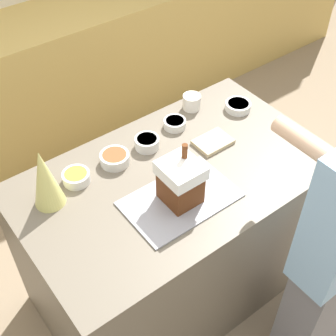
{
  "coord_description": "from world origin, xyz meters",
  "views": [
    {
      "loc": [
        -0.91,
        -1.16,
        2.38
      ],
      "look_at": [
        -0.04,
        0.0,
        0.96
      ],
      "focal_mm": 50.0,
      "sensor_mm": 36.0,
      "label": 1
    }
  ],
  "objects_px": {
    "candy_bowl_front_corner": "(147,142)",
    "candy_bowl_center_rear": "(115,158)",
    "decorative_tree": "(45,178)",
    "candy_bowl_far_right": "(76,177)",
    "gingerbread_house": "(181,181)",
    "cookbook": "(213,142)",
    "baking_tray": "(180,199)",
    "mug": "(192,102)",
    "candy_bowl_far_left": "(238,106)",
    "candy_bowl_behind_tray": "(175,123)"
  },
  "relations": [
    {
      "from": "candy_bowl_far_left",
      "to": "candy_bowl_behind_tray",
      "type": "bearing_deg",
      "value": 166.46
    },
    {
      "from": "decorative_tree",
      "to": "candy_bowl_front_corner",
      "type": "relative_size",
      "value": 2.44
    },
    {
      "from": "mug",
      "to": "candy_bowl_front_corner",
      "type": "bearing_deg",
      "value": -163.11
    },
    {
      "from": "baking_tray",
      "to": "decorative_tree",
      "type": "distance_m",
      "value": 0.56
    },
    {
      "from": "candy_bowl_center_rear",
      "to": "candy_bowl_far_left",
      "type": "bearing_deg",
      "value": -3.6
    },
    {
      "from": "decorative_tree",
      "to": "candy_bowl_far_right",
      "type": "relative_size",
      "value": 2.32
    },
    {
      "from": "decorative_tree",
      "to": "candy_bowl_front_corner",
      "type": "distance_m",
      "value": 0.54
    },
    {
      "from": "baking_tray",
      "to": "gingerbread_house",
      "type": "relative_size",
      "value": 1.8
    },
    {
      "from": "gingerbread_house",
      "to": "candy_bowl_front_corner",
      "type": "distance_m",
      "value": 0.38
    },
    {
      "from": "gingerbread_house",
      "to": "candy_bowl_front_corner",
      "type": "height_order",
      "value": "gingerbread_house"
    },
    {
      "from": "decorative_tree",
      "to": "candy_bowl_far_left",
      "type": "xyz_separation_m",
      "value": [
        1.07,
        -0.01,
        -0.12
      ]
    },
    {
      "from": "gingerbread_house",
      "to": "candy_bowl_far_right",
      "type": "relative_size",
      "value": 2.15
    },
    {
      "from": "gingerbread_house",
      "to": "mug",
      "type": "relative_size",
      "value": 2.83
    },
    {
      "from": "cookbook",
      "to": "mug",
      "type": "bearing_deg",
      "value": 71.14
    },
    {
      "from": "candy_bowl_center_rear",
      "to": "gingerbread_house",
      "type": "bearing_deg",
      "value": -74.97
    },
    {
      "from": "baking_tray",
      "to": "candy_bowl_front_corner",
      "type": "bearing_deg",
      "value": 76.95
    },
    {
      "from": "gingerbread_house",
      "to": "candy_bowl_far_right",
      "type": "distance_m",
      "value": 0.47
    },
    {
      "from": "gingerbread_house",
      "to": "decorative_tree",
      "type": "relative_size",
      "value": 0.93
    },
    {
      "from": "decorative_tree",
      "to": "candy_bowl_center_rear",
      "type": "relative_size",
      "value": 2.1
    },
    {
      "from": "candy_bowl_front_corner",
      "to": "candy_bowl_center_rear",
      "type": "distance_m",
      "value": 0.18
    },
    {
      "from": "candy_bowl_far_right",
      "to": "mug",
      "type": "bearing_deg",
      "value": 8.13
    },
    {
      "from": "baking_tray",
      "to": "candy_bowl_far_right",
      "type": "distance_m",
      "value": 0.47
    },
    {
      "from": "gingerbread_house",
      "to": "candy_bowl_far_right",
      "type": "height_order",
      "value": "gingerbread_house"
    },
    {
      "from": "baking_tray",
      "to": "decorative_tree",
      "type": "relative_size",
      "value": 1.67
    },
    {
      "from": "cookbook",
      "to": "candy_bowl_front_corner",
      "type": "bearing_deg",
      "value": 147.47
    },
    {
      "from": "candy_bowl_center_rear",
      "to": "cookbook",
      "type": "distance_m",
      "value": 0.48
    },
    {
      "from": "cookbook",
      "to": "mug",
      "type": "xyz_separation_m",
      "value": [
        0.1,
        0.28,
        0.03
      ]
    },
    {
      "from": "baking_tray",
      "to": "mug",
      "type": "xyz_separation_m",
      "value": [
        0.44,
        0.47,
        0.03
      ]
    },
    {
      "from": "mug",
      "to": "candy_bowl_far_right",
      "type": "bearing_deg",
      "value": -171.87
    },
    {
      "from": "candy_bowl_far_right",
      "to": "candy_bowl_behind_tray",
      "type": "distance_m",
      "value": 0.57
    },
    {
      "from": "candy_bowl_front_corner",
      "to": "cookbook",
      "type": "xyz_separation_m",
      "value": [
        0.27,
        -0.17,
        -0.02
      ]
    },
    {
      "from": "gingerbread_house",
      "to": "candy_bowl_center_rear",
      "type": "distance_m",
      "value": 0.38
    },
    {
      "from": "baking_tray",
      "to": "cookbook",
      "type": "xyz_separation_m",
      "value": [
        0.35,
        0.19,
        0.01
      ]
    },
    {
      "from": "decorative_tree",
      "to": "mug",
      "type": "bearing_deg",
      "value": 9.32
    },
    {
      "from": "candy_bowl_far_right",
      "to": "cookbook",
      "type": "height_order",
      "value": "candy_bowl_far_right"
    },
    {
      "from": "gingerbread_house",
      "to": "candy_bowl_center_rear",
      "type": "bearing_deg",
      "value": 105.03
    },
    {
      "from": "baking_tray",
      "to": "mug",
      "type": "height_order",
      "value": "mug"
    },
    {
      "from": "decorative_tree",
      "to": "cookbook",
      "type": "height_order",
      "value": "decorative_tree"
    },
    {
      "from": "cookbook",
      "to": "candy_bowl_center_rear",
      "type": "bearing_deg",
      "value": 158.93
    },
    {
      "from": "candy_bowl_behind_tray",
      "to": "mug",
      "type": "height_order",
      "value": "mug"
    },
    {
      "from": "candy_bowl_front_corner",
      "to": "candy_bowl_far_left",
      "type": "xyz_separation_m",
      "value": [
        0.55,
        -0.04,
        -0.01
      ]
    },
    {
      "from": "candy_bowl_front_corner",
      "to": "candy_bowl_far_right",
      "type": "relative_size",
      "value": 0.95
    },
    {
      "from": "candy_bowl_front_corner",
      "to": "gingerbread_house",
      "type": "bearing_deg",
      "value": -103.01
    },
    {
      "from": "candy_bowl_front_corner",
      "to": "candy_bowl_far_right",
      "type": "height_order",
      "value": "candy_bowl_front_corner"
    },
    {
      "from": "decorative_tree",
      "to": "candy_bowl_far_right",
      "type": "height_order",
      "value": "decorative_tree"
    },
    {
      "from": "candy_bowl_far_left",
      "to": "cookbook",
      "type": "height_order",
      "value": "candy_bowl_far_left"
    },
    {
      "from": "gingerbread_house",
      "to": "decorative_tree",
      "type": "bearing_deg",
      "value": 143.96
    },
    {
      "from": "candy_bowl_center_rear",
      "to": "cookbook",
      "type": "relative_size",
      "value": 0.78
    },
    {
      "from": "decorative_tree",
      "to": "candy_bowl_behind_tray",
      "type": "distance_m",
      "value": 0.73
    },
    {
      "from": "candy_bowl_center_rear",
      "to": "cookbook",
      "type": "xyz_separation_m",
      "value": [
        0.44,
        -0.17,
        -0.02
      ]
    }
  ]
}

